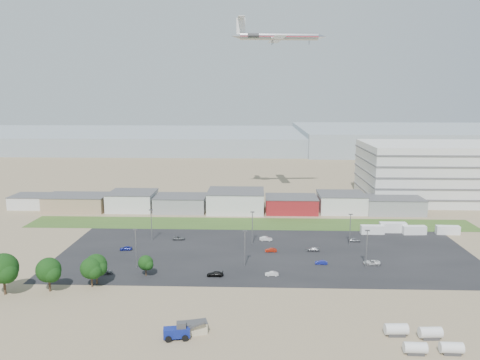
{
  "coord_description": "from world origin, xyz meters",
  "views": [
    {
      "loc": [
        2.03,
        -111.01,
        45.43
      ],
      "look_at": [
        -2.63,
        22.0,
        21.41
      ],
      "focal_mm": 35.0,
      "sensor_mm": 36.0,
      "label": 1
    }
  ],
  "objects_px": {
    "telehandler": "(177,331)",
    "parked_car_0": "(372,262)",
    "parked_car_3": "(215,274)",
    "parked_car_7": "(271,250)",
    "storage_tank_nw": "(396,329)",
    "parked_car_1": "(321,262)",
    "portable_shed": "(195,328)",
    "box_trailer_a": "(372,230)",
    "parked_car_12": "(313,249)",
    "parked_car_13": "(272,274)",
    "parked_car_5": "(126,248)",
    "tree_far_left": "(3,272)",
    "parked_car_9": "(179,238)",
    "parked_car_11": "(266,239)",
    "parked_car_10": "(104,271)",
    "airliner": "(279,36)",
    "parked_car_8": "(354,240)"
  },
  "relations": [
    {
      "from": "airliner",
      "to": "parked_car_0",
      "type": "xyz_separation_m",
      "value": [
        22.61,
        -78.4,
        -69.02
      ]
    },
    {
      "from": "box_trailer_a",
      "to": "parked_car_11",
      "type": "bearing_deg",
      "value": -167.13
    },
    {
      "from": "portable_shed",
      "to": "parked_car_10",
      "type": "distance_m",
      "value": 40.64
    },
    {
      "from": "storage_tank_nw",
      "to": "box_trailer_a",
      "type": "bearing_deg",
      "value": 80.09
    },
    {
      "from": "tree_far_left",
      "to": "parked_car_9",
      "type": "relative_size",
      "value": 2.87
    },
    {
      "from": "parked_car_3",
      "to": "parked_car_7",
      "type": "distance_m",
      "value": 24.47
    },
    {
      "from": "parked_car_9",
      "to": "parked_car_10",
      "type": "distance_m",
      "value": 32.94
    },
    {
      "from": "airliner",
      "to": "parked_car_3",
      "type": "xyz_separation_m",
      "value": [
        -19.45,
        -88.29,
        -69.04
      ]
    },
    {
      "from": "parked_car_8",
      "to": "parked_car_13",
      "type": "xyz_separation_m",
      "value": [
        -27.02,
        -29.35,
        -0.05
      ]
    },
    {
      "from": "parked_car_12",
      "to": "parked_car_13",
      "type": "relative_size",
      "value": 1.22
    },
    {
      "from": "airliner",
      "to": "parked_car_11",
      "type": "distance_m",
      "value": 90.32
    },
    {
      "from": "tree_far_left",
      "to": "parked_car_9",
      "type": "height_order",
      "value": "tree_far_left"
    },
    {
      "from": "telehandler",
      "to": "parked_car_0",
      "type": "height_order",
      "value": "telehandler"
    },
    {
      "from": "storage_tank_nw",
      "to": "parked_car_3",
      "type": "bearing_deg",
      "value": 142.56
    },
    {
      "from": "storage_tank_nw",
      "to": "parked_car_13",
      "type": "relative_size",
      "value": 1.28
    },
    {
      "from": "box_trailer_a",
      "to": "parked_car_0",
      "type": "height_order",
      "value": "box_trailer_a"
    },
    {
      "from": "parked_car_1",
      "to": "parked_car_9",
      "type": "distance_m",
      "value": 47.36
    },
    {
      "from": "parked_car_11",
      "to": "parked_car_13",
      "type": "distance_m",
      "value": 29.45
    },
    {
      "from": "tree_far_left",
      "to": "parked_car_12",
      "type": "relative_size",
      "value": 2.69
    },
    {
      "from": "parked_car_0",
      "to": "parked_car_10",
      "type": "xyz_separation_m",
      "value": [
        -70.91,
        -9.19,
        -0.01
      ]
    },
    {
      "from": "storage_tank_nw",
      "to": "parked_car_7",
      "type": "relative_size",
      "value": 1.25
    },
    {
      "from": "portable_shed",
      "to": "parked_car_0",
      "type": "bearing_deg",
      "value": 25.88
    },
    {
      "from": "telehandler",
      "to": "parked_car_9",
      "type": "bearing_deg",
      "value": 89.7
    },
    {
      "from": "storage_tank_nw",
      "to": "box_trailer_a",
      "type": "height_order",
      "value": "box_trailer_a"
    },
    {
      "from": "storage_tank_nw",
      "to": "parked_car_13",
      "type": "distance_m",
      "value": 37.36
    },
    {
      "from": "parked_car_3",
      "to": "parked_car_11",
      "type": "height_order",
      "value": "parked_car_11"
    },
    {
      "from": "parked_car_5",
      "to": "parked_car_9",
      "type": "height_order",
      "value": "parked_car_5"
    },
    {
      "from": "parked_car_7",
      "to": "parked_car_13",
      "type": "distance_m",
      "value": 18.61
    },
    {
      "from": "storage_tank_nw",
      "to": "parked_car_1",
      "type": "bearing_deg",
      "value": 103.39
    },
    {
      "from": "box_trailer_a",
      "to": "parked_car_9",
      "type": "relative_size",
      "value": 1.96
    },
    {
      "from": "tree_far_left",
      "to": "parked_car_0",
      "type": "xyz_separation_m",
      "value": [
        89.79,
        22.63,
        -4.95
      ]
    },
    {
      "from": "storage_tank_nw",
      "to": "parked_car_1",
      "type": "distance_m",
      "value": 39.35
    },
    {
      "from": "portable_shed",
      "to": "box_trailer_a",
      "type": "bearing_deg",
      "value": 37.35
    },
    {
      "from": "tree_far_left",
      "to": "parked_car_7",
      "type": "distance_m",
      "value": 70.55
    },
    {
      "from": "storage_tank_nw",
      "to": "parked_car_12",
      "type": "relative_size",
      "value": 1.05
    },
    {
      "from": "tree_far_left",
      "to": "parked_car_5",
      "type": "distance_m",
      "value": 37.93
    },
    {
      "from": "portable_shed",
      "to": "parked_car_13",
      "type": "relative_size",
      "value": 1.39
    },
    {
      "from": "parked_car_13",
      "to": "telehandler",
      "type": "bearing_deg",
      "value": -33.41
    },
    {
      "from": "parked_car_0",
      "to": "parked_car_12",
      "type": "bearing_deg",
      "value": -122.13
    },
    {
      "from": "box_trailer_a",
      "to": "parked_car_12",
      "type": "distance_m",
      "value": 28.79
    },
    {
      "from": "parked_car_11",
      "to": "parked_car_12",
      "type": "xyz_separation_m",
      "value": [
        13.64,
        -9.68,
        -0.06
      ]
    },
    {
      "from": "parked_car_0",
      "to": "parked_car_8",
      "type": "height_order",
      "value": "parked_car_0"
    },
    {
      "from": "parked_car_3",
      "to": "parked_car_9",
      "type": "xyz_separation_m",
      "value": [
        -14.32,
        30.26,
        -0.07
      ]
    },
    {
      "from": "portable_shed",
      "to": "parked_car_10",
      "type": "relative_size",
      "value": 1.1
    },
    {
      "from": "parked_car_7",
      "to": "airliner",
      "type": "bearing_deg",
      "value": 173.88
    },
    {
      "from": "storage_tank_nw",
      "to": "parked_car_1",
      "type": "xyz_separation_m",
      "value": [
        -9.11,
        38.27,
        -0.75
      ]
    },
    {
      "from": "parked_car_13",
      "to": "parked_car_5",
      "type": "bearing_deg",
      "value": -116.41
    },
    {
      "from": "telehandler",
      "to": "parked_car_3",
      "type": "xyz_separation_m",
      "value": [
        4.5,
        31.38,
        -1.05
      ]
    },
    {
      "from": "parked_car_3",
      "to": "parked_car_11",
      "type": "relative_size",
      "value": 1.06
    },
    {
      "from": "box_trailer_a",
      "to": "airliner",
      "type": "height_order",
      "value": "airliner"
    }
  ]
}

